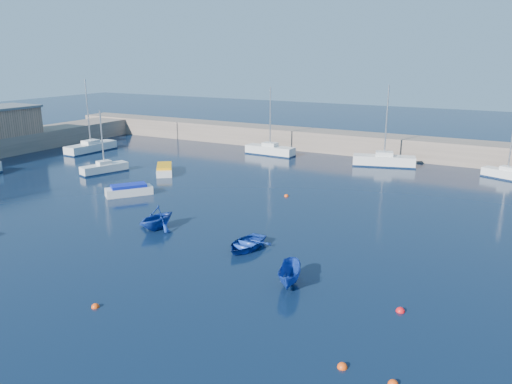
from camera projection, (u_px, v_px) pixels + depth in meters
The scene contains 17 objects.
ground at pixel (107, 301), 26.36m from camera, with size 220.00×220.00×0.00m, color black.
back_wall at pixel (364, 144), 64.93m from camera, with size 96.00×4.50×2.60m, color #77685B.
brick_shed_a at pixel (1, 122), 64.95m from camera, with size 6.00×8.00×3.40m, color #9A7359.
sailboat_3 at pixel (104, 168), 54.71m from camera, with size 2.97×5.34×6.88m.
sailboat_4 at pixel (91, 147), 66.55m from camera, with size 2.35×7.38×9.52m.
sailboat_5 at pixel (270, 150), 64.55m from camera, with size 6.64×2.18×8.68m.
sailboat_6 at pixel (384, 160), 58.13m from camera, with size 7.31×3.79×9.29m.
sailboat_7 at pixel (507, 174), 51.96m from camera, with size 5.14×3.20×6.70m.
motorboat_1 at pixel (129, 190), 46.10m from camera, with size 3.67×4.23×1.03m.
motorboat_2 at pixel (164, 169), 54.64m from camera, with size 4.11×4.66×0.95m.
dinghy_center at pixel (246, 244), 33.33m from camera, with size 2.61×3.66×0.76m, color #16389B.
dinghy_left at pixel (156, 218), 37.08m from camera, with size 2.88×3.34×1.76m, color #16389B.
dinghy_right at pixel (290, 275), 28.06m from camera, with size 1.18×3.14×1.21m, color #16389B.
buoy_0 at pixel (95, 307), 25.76m from camera, with size 0.42×0.42×0.42m, color #F5460C.
buoy_1 at pixel (400, 311), 25.33m from camera, with size 0.47×0.47×0.47m, color red.
buoy_2 at pixel (342, 367), 20.81m from camera, with size 0.44×0.44×0.44m, color #F5460C.
buoy_3 at pixel (286, 196), 45.83m from camera, with size 0.41×0.41×0.41m, color #F5460C.
Camera 1 is at (18.35, -17.16, 12.63)m, focal length 35.00 mm.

